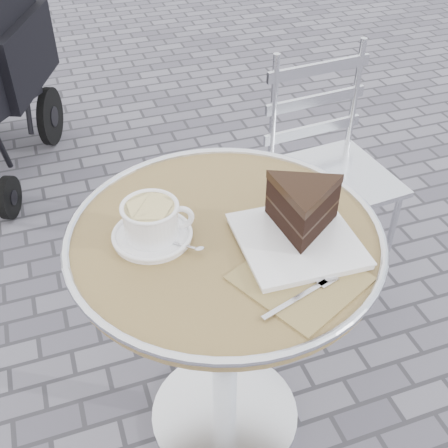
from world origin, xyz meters
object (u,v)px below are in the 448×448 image
object	(u,v)px
cafe_table	(225,285)
cappuccino_set	(152,224)
bistro_chair	(323,144)
cake_plate_set	(302,215)

from	to	relation	value
cafe_table	cappuccino_set	distance (m)	0.26
cafe_table	bistro_chair	world-z (taller)	bistro_chair
bistro_chair	cafe_table	bearing A→B (deg)	-138.95
cappuccino_set	cake_plate_set	world-z (taller)	cake_plate_set
cafe_table	bistro_chair	distance (m)	0.80
cafe_table	cappuccino_set	world-z (taller)	cappuccino_set
cake_plate_set	bistro_chair	world-z (taller)	cake_plate_set
cake_plate_set	cafe_table	bearing A→B (deg)	159.20
cafe_table	cake_plate_set	world-z (taller)	cake_plate_set
cappuccino_set	cake_plate_set	bearing A→B (deg)	-8.18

